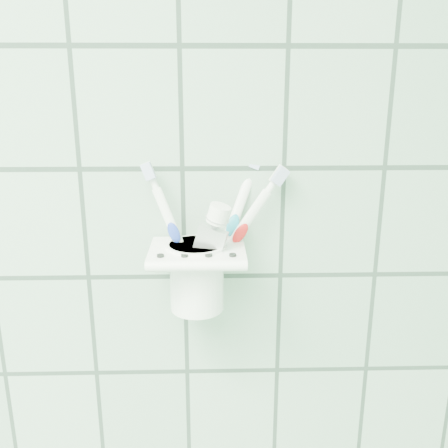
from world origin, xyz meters
The scene contains 6 objects.
holder_bracket centered at (0.64, 1.15, 1.30)m, with size 0.11×0.10×0.03m.
cup centered at (0.64, 1.16, 1.27)m, with size 0.07×0.07×0.08m.
toothbrush_pink centered at (0.65, 1.15, 1.33)m, with size 0.07×0.04×0.18m.
toothbrush_blue centered at (0.65, 1.15, 1.33)m, with size 0.07×0.07×0.19m.
toothbrush_orange centered at (0.63, 1.16, 1.33)m, with size 0.10×0.03×0.18m.
toothpaste_tube centered at (0.63, 1.15, 1.31)m, with size 0.06×0.04×0.14m.
Camera 1 is at (0.66, 0.60, 1.50)m, focal length 40.00 mm.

